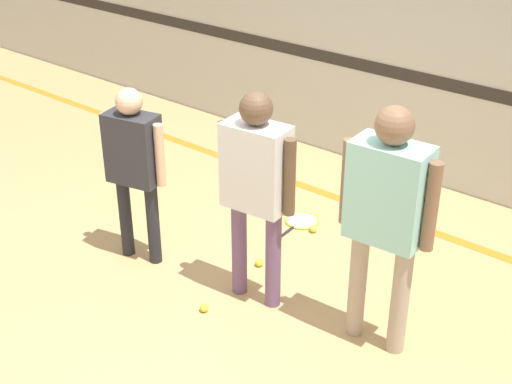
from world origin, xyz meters
TOP-DOWN VIEW (x-y plane):
  - ground_plane at (0.00, 0.00)m, footprint 16.00×16.00m
  - wall_back at (0.00, 2.76)m, footprint 16.00×0.07m
  - floor_stripe at (0.00, 1.89)m, footprint 14.40×0.10m
  - person_instructor at (0.18, 0.19)m, footprint 0.61×0.29m
  - person_student_left at (-0.88, 0.03)m, footprint 0.54×0.31m
  - person_student_right at (1.13, 0.32)m, footprint 0.65×0.29m
  - racket_spare_on_floor at (-0.20, 1.30)m, footprint 0.33×0.54m
  - tennis_ball_near_instructor at (0.01, -0.18)m, footprint 0.07×0.07m
  - tennis_ball_by_spare_racket at (-0.02, 1.23)m, footprint 0.07×0.07m
  - tennis_ball_stray_left at (-0.06, 0.53)m, footprint 0.07×0.07m

SIDE VIEW (x-z plane):
  - ground_plane at x=0.00m, z-range 0.00..0.00m
  - floor_stripe at x=0.00m, z-range 0.00..0.01m
  - racket_spare_on_floor at x=-0.20m, z-range -0.01..0.03m
  - tennis_ball_near_instructor at x=0.01m, z-range 0.00..0.07m
  - tennis_ball_by_spare_racket at x=-0.02m, z-range 0.00..0.07m
  - tennis_ball_stray_left at x=-0.06m, z-range 0.00..0.07m
  - person_student_left at x=-0.88m, z-range 0.17..1.62m
  - person_instructor at x=0.18m, z-range 0.19..1.81m
  - person_student_right at x=1.13m, z-range 0.20..1.92m
  - wall_back at x=0.00m, z-range 0.00..3.20m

